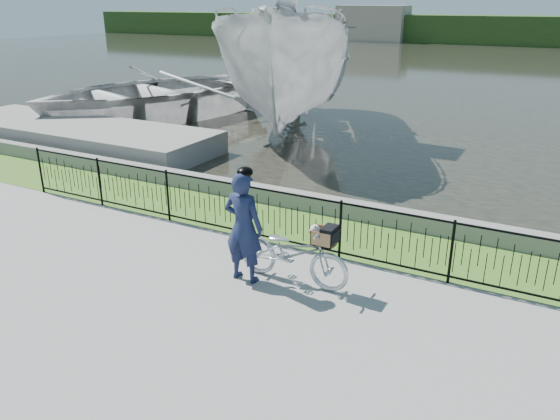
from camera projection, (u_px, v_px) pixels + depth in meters
The scene contains 12 objects.
ground at pixel (249, 282), 9.32m from camera, with size 120.00×120.00×0.00m, color gray.
grass_strip at pixel (313, 230), 11.46m from camera, with size 60.00×2.00×0.01m, color #436E22.
water at pixel (504, 73), 36.49m from camera, with size 120.00×120.00×0.00m, color black.
quay_wall at pixel (332, 206), 12.22m from camera, with size 60.00×0.30×0.40m, color slate.
fence at pixel (292, 220), 10.44m from camera, with size 14.00×0.06×1.15m, color black, non-canonical shape.
far_treeline at pixel (540, 31), 58.17m from camera, with size 120.00×6.00×3.00m, color #2A461B.
far_building_left at pixel (373, 23), 64.27m from camera, with size 8.00×4.00×4.00m, color #A19381.
dock at pixel (77, 134), 18.13m from camera, with size 10.00×3.00×0.70m, color slate.
bicycle_rig at pixel (293, 252), 9.17m from camera, with size 2.04×0.71×1.15m.
cyclist at pixel (243, 226), 9.09m from camera, with size 0.71×0.47×2.01m.
boat_near at pixel (291, 66), 19.37m from camera, with size 8.48×12.53×6.33m.
boat_far at pixel (151, 94), 21.91m from camera, with size 9.88×11.58×2.03m.
Camera 1 is at (4.37, -7.03, 4.50)m, focal length 35.00 mm.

